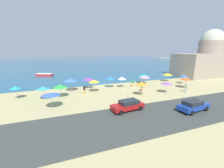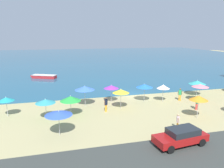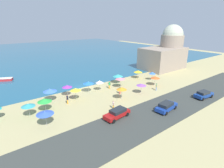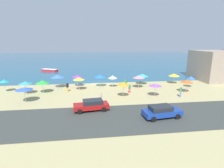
{
  "view_description": "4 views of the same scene",
  "coord_description": "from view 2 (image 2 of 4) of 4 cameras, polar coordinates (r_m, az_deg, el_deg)",
  "views": [
    {
      "loc": [
        -10.25,
        -32.14,
        8.2
      ],
      "look_at": [
        -0.01,
        -4.97,
        1.24
      ],
      "focal_mm": 24.0,
      "sensor_mm": 36.0,
      "label": 1
    },
    {
      "loc": [
        -11.2,
        -29.75,
        8.87
      ],
      "look_at": [
        -3.35,
        0.46,
        1.8
      ],
      "focal_mm": 35.0,
      "sensor_mm": 36.0,
      "label": 2
    },
    {
      "loc": [
        -16.88,
        -34.03,
        14.09
      ],
      "look_at": [
        4.73,
        -5.63,
        1.55
      ],
      "focal_mm": 28.0,
      "sensor_mm": 36.0,
      "label": 3
    },
    {
      "loc": [
        -1.71,
        -36.55,
        8.7
      ],
      "look_at": [
        2.29,
        -5.21,
        0.99
      ],
      "focal_mm": 28.0,
      "sensor_mm": 36.0,
      "label": 4
    }
  ],
  "objects": [
    {
      "name": "ground_plane",
      "position": [
        33.01,
        5.84,
        -2.89
      ],
      "size": [
        160.0,
        160.0,
        0.0
      ],
      "primitive_type": "plane",
      "color": "tan"
    },
    {
      "name": "sea",
      "position": [
        85.95,
        -7.06,
        6.77
      ],
      "size": [
        150.0,
        110.0,
        0.05
      ],
      "primitive_type": "cube",
      "color": "#215876",
      "rests_on": "ground_plane"
    },
    {
      "name": "coastal_road",
      "position": [
        18.49,
        26.52,
        -17.26
      ],
      "size": [
        80.0,
        8.0,
        0.06
      ],
      "primitive_type": "cube",
      "color": "#373B37",
      "rests_on": "ground_plane"
    },
    {
      "name": "beach_umbrella_0",
      "position": [
        25.12,
        21.68,
        -3.38
      ],
      "size": [
        1.98,
        1.98,
        2.61
      ],
      "color": "#B2B2B7",
      "rests_on": "ground_plane"
    },
    {
      "name": "beach_umbrella_1",
      "position": [
        34.48,
        21.4,
        0.42
      ],
      "size": [
        2.46,
        2.46,
        2.34
      ],
      "color": "#B2B2B7",
      "rests_on": "ground_plane"
    },
    {
      "name": "beach_umbrella_2",
      "position": [
        26.48,
        -25.96,
        -3.57
      ],
      "size": [
        1.75,
        1.75,
        2.29
      ],
      "color": "#B2B2B7",
      "rests_on": "ground_plane"
    },
    {
      "name": "beach_umbrella_3",
      "position": [
        26.3,
        2.34,
        -1.89
      ],
      "size": [
        2.05,
        2.05,
        2.52
      ],
      "color": "#B2B2B7",
      "rests_on": "ground_plane"
    },
    {
      "name": "beach_umbrella_4",
      "position": [
        31.42,
        22.07,
        -0.39
      ],
      "size": [
        2.2,
        2.2,
        2.49
      ],
      "color": "#B2B2B7",
      "rests_on": "ground_plane"
    },
    {
      "name": "beach_umbrella_7",
      "position": [
        19.97,
        -13.79,
        -7.41
      ],
      "size": [
        2.44,
        2.44,
        2.36
      ],
      "color": "#B2B2B7",
      "rests_on": "ground_plane"
    },
    {
      "name": "beach_umbrella_8",
      "position": [
        24.05,
        -17.01,
        -4.3
      ],
      "size": [
        2.1,
        2.1,
        2.32
      ],
      "color": "#B2B2B7",
      "rests_on": "ground_plane"
    },
    {
      "name": "beach_umbrella_9",
      "position": [
        29.91,
        13.25,
        -0.68
      ],
      "size": [
        1.74,
        1.74,
        2.42
      ],
      "color": "#B2B2B7",
      "rests_on": "ground_plane"
    },
    {
      "name": "beach_umbrella_10",
      "position": [
        27.59,
        -7.14,
        -1.05
      ],
      "size": [
        2.49,
        2.49,
        2.65
      ],
      "color": "#B2B2B7",
      "rests_on": "ground_plane"
    },
    {
      "name": "beach_umbrella_11",
      "position": [
        28.88,
        -0.2,
        -0.76
      ],
      "size": [
        2.01,
        2.01,
        2.4
      ],
      "color": "#B2B2B7",
      "rests_on": "ground_plane"
    },
    {
      "name": "beach_umbrella_14",
      "position": [
        29.51,
        8.49,
        -0.47
      ],
      "size": [
        2.24,
        2.24,
        2.48
      ],
      "color": "#B2B2B7",
      "rests_on": "ground_plane"
    },
    {
      "name": "beach_umbrella_15",
      "position": [
        24.48,
        -10.79,
        -3.75
      ],
      "size": [
        2.31,
        2.31,
        2.34
      ],
      "color": "#B2B2B7",
      "rests_on": "ground_plane"
    },
    {
      "name": "bather_1",
      "position": [
        25.63,
        -1.61,
        -5.14
      ],
      "size": [
        0.45,
        0.4,
        1.76
      ],
      "color": "orange",
      "rests_on": "ground_plane"
    },
    {
      "name": "bather_2",
      "position": [
        21.88,
        16.82,
        -9.22
      ],
      "size": [
        0.34,
        0.53,
        1.58
      ],
      "color": "orange",
      "rests_on": "ground_plane"
    },
    {
      "name": "bather_3",
      "position": [
        28.19,
        21.28,
        -4.46
      ],
      "size": [
        0.55,
        0.31,
        1.69
      ],
      "color": "#E1483E",
      "rests_on": "ground_plane"
    },
    {
      "name": "bather_4",
      "position": [
        31.28,
        17.33,
        -2.44
      ],
      "size": [
        0.49,
        0.38,
        1.74
      ],
      "color": "orange",
      "rests_on": "ground_plane"
    },
    {
      "name": "parked_car_1",
      "position": [
        19.08,
        17.58,
        -12.86
      ],
      "size": [
        4.6,
        2.27,
        1.41
      ],
      "color": "maroon",
      "rests_on": "coastal_road"
    },
    {
      "name": "skiff_nearshore",
      "position": [
        47.35,
        -17.33,
        1.88
      ],
      "size": [
        5.33,
        3.51,
        0.7
      ],
      "color": "#AE2529",
      "rests_on": "sea"
    }
  ]
}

